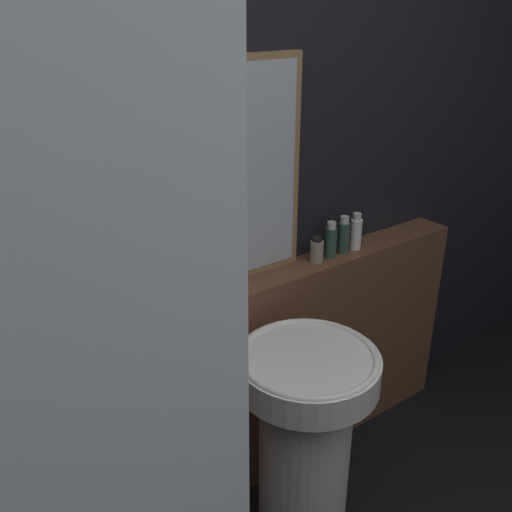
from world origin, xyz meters
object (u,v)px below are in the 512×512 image
object	(u,v)px
mirror	(227,177)
shampoo_bottle	(317,250)
towel_stack	(107,314)
conditioner_bottle	(331,241)
pedestal_sink	(305,437)
body_wash_bottle	(356,232)
lotion_bottle	(344,236)

from	to	relation	value
mirror	shampoo_bottle	distance (m)	0.53
towel_stack	mirror	bearing A→B (deg)	6.80
towel_stack	conditioner_bottle	size ratio (longest dim) A/B	1.56
pedestal_sink	body_wash_bottle	bearing A→B (deg)	33.05
pedestal_sink	shampoo_bottle	distance (m)	0.73
shampoo_bottle	lotion_bottle	xyz separation A→B (m)	(0.15, -0.00, 0.03)
lotion_bottle	shampoo_bottle	bearing A→B (deg)	180.00
body_wash_bottle	pedestal_sink	bearing A→B (deg)	-146.95
conditioner_bottle	body_wash_bottle	distance (m)	0.14
towel_stack	shampoo_bottle	bearing A→B (deg)	0.00
lotion_bottle	body_wash_bottle	size ratio (longest dim) A/B	1.01
mirror	body_wash_bottle	distance (m)	0.69
towel_stack	lotion_bottle	xyz separation A→B (m)	(1.04, -0.00, 0.02)
shampoo_bottle	body_wash_bottle	distance (m)	0.22
conditioner_bottle	lotion_bottle	distance (m)	0.07
conditioner_bottle	lotion_bottle	bearing A→B (deg)	0.00
pedestal_sink	towel_stack	size ratio (longest dim) A/B	3.49
mirror	towel_stack	distance (m)	0.62
pedestal_sink	conditioner_bottle	xyz separation A→B (m)	(0.44, 0.38, 0.53)
conditioner_bottle	shampoo_bottle	bearing A→B (deg)	180.00
conditioner_bottle	lotion_bottle	xyz separation A→B (m)	(0.07, 0.00, 0.00)
conditioner_bottle	towel_stack	bearing A→B (deg)	180.00
towel_stack	lotion_bottle	world-z (taller)	lotion_bottle
lotion_bottle	body_wash_bottle	xyz separation A→B (m)	(0.07, 0.00, -0.00)
pedestal_sink	mirror	world-z (taller)	mirror
pedestal_sink	body_wash_bottle	xyz separation A→B (m)	(0.58, 0.38, 0.53)
mirror	conditioner_bottle	distance (m)	0.57
mirror	shampoo_bottle	xyz separation A→B (m)	(0.39, -0.06, -0.36)
mirror	lotion_bottle	size ratio (longest dim) A/B	5.04
shampoo_bottle	body_wash_bottle	xyz separation A→B (m)	(0.22, 0.00, 0.02)
mirror	lotion_bottle	distance (m)	0.63
towel_stack	lotion_bottle	size ratio (longest dim) A/B	1.48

